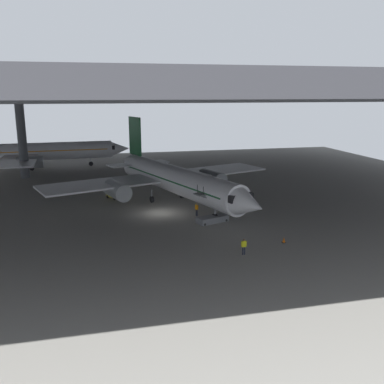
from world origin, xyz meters
name	(u,v)px	position (x,y,z in m)	size (l,w,h in m)	color
ground_plane	(160,213)	(0.00, 0.00, 0.00)	(110.00, 110.00, 0.00)	gray
hangar_structure	(143,90)	(-0.04, 13.76, 15.17)	(121.00, 99.00, 15.79)	#4C4F54
airplane_main	(174,179)	(2.64, 4.33, 3.38)	(33.99, 34.27, 11.09)	white
boarding_stairs	(212,216)	(5.29, -5.11, 0.72)	(4.35, 2.66, 4.58)	slate
crew_worker_near_nose	(244,246)	(5.39, -15.58, 0.89)	(0.55, 0.24, 1.57)	#232838
crew_worker_by_stairs	(197,209)	(4.17, -2.20, 0.92)	(0.37, 0.49, 1.63)	#232838
airplane_distant	(42,151)	(-17.71, 37.41, 3.33)	(34.18, 32.96, 10.81)	white
traffic_cone_orange	(284,240)	(10.49, -13.41, 0.29)	(0.36, 0.36, 0.60)	black
baggage_tug	(114,195)	(-5.20, 8.96, 0.53)	(2.24, 2.49, 0.90)	yellow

